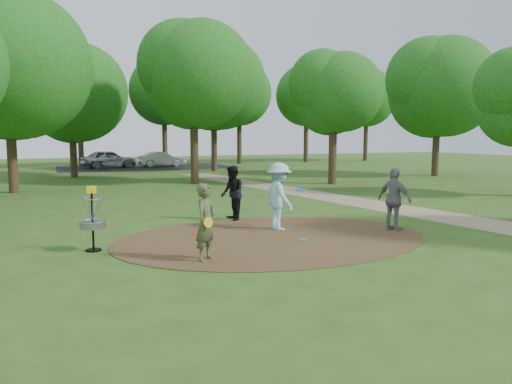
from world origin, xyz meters
name	(u,v)px	position (x,y,z in m)	size (l,w,h in m)	color
ground	(273,238)	(0.00, 0.00, 0.00)	(100.00, 100.00, 0.00)	#2D5119
dirt_clearing	(273,238)	(0.00, 0.00, 0.01)	(8.40, 8.40, 0.02)	#47301C
footpath	(419,212)	(6.50, 2.00, 0.01)	(2.00, 40.00, 0.01)	#8C7A5B
parking_lot	(147,167)	(2.00, 30.00, 0.00)	(14.00, 8.00, 0.01)	black
player_observer_with_disc	(206,222)	(-2.31, -1.59, 0.84)	(0.72, 0.72, 1.69)	#4A5632
player_throwing_with_disc	(279,196)	(0.65, 1.05, 0.96)	(1.18, 1.29, 1.93)	#9CDFE9
player_walking_with_disc	(232,193)	(-0.07, 3.00, 0.88)	(0.71, 0.89, 1.75)	black
player_waiting_with_disc	(394,200)	(3.58, -0.37, 0.90)	(0.74, 1.13, 1.79)	gray
disc_ground_blue	(303,240)	(0.58, -0.58, 0.03)	(0.22, 0.22, 0.02)	#0C88CD
disc_ground_red	(195,234)	(-1.78, 1.22, 0.03)	(0.22, 0.22, 0.02)	red
car_left	(109,159)	(-1.00, 30.24, 0.74)	(1.74, 4.33, 1.47)	#9FA0A7
car_right	(162,159)	(3.34, 30.29, 0.64)	(1.35, 3.87, 1.27)	#9DA1A4
disc_golf_basket	(92,214)	(-4.50, 0.30, 0.87)	(0.63, 0.63, 1.54)	black
tree_ring	(199,79)	(1.41, 11.77, 5.35)	(37.57, 45.79, 9.66)	#332316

